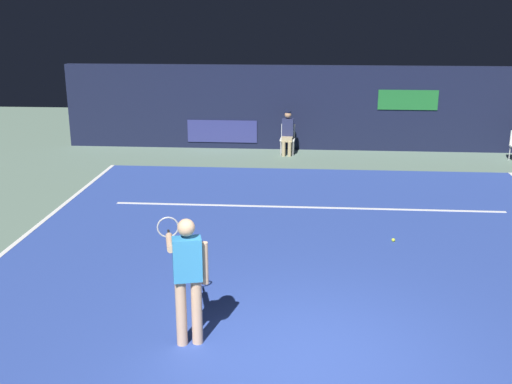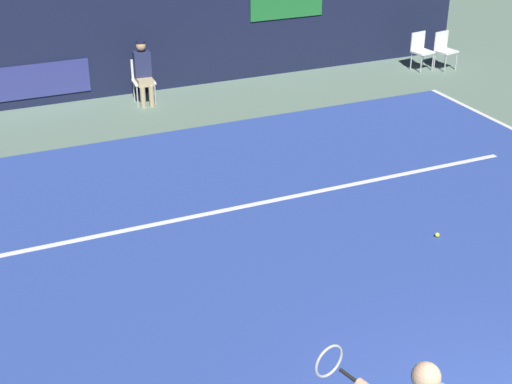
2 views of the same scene
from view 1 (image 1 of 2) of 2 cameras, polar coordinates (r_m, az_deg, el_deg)
ground_plane at (r=11.69m, az=4.89°, el=-4.32°), size 31.47×31.47×0.00m
court_surface at (r=11.69m, az=4.89°, el=-4.29°), size 11.01×10.56×0.01m
line_sideline_right at (r=12.83m, az=-20.31°, el=-3.34°), size 0.10×10.56×0.01m
line_service at (r=13.43m, az=4.85°, el=-1.45°), size 8.59×0.10×0.01m
back_wall at (r=19.07m, az=4.85°, el=7.90°), size 15.21×0.33×2.60m
tennis_player at (r=7.76m, az=-6.49°, el=-7.66°), size 0.80×0.93×1.73m
line_judge_on_chair at (r=18.32m, az=2.99°, el=5.64°), size 0.46×0.55×1.32m
tennis_ball at (r=11.70m, az=12.82°, el=-4.43°), size 0.07×0.07×0.07m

